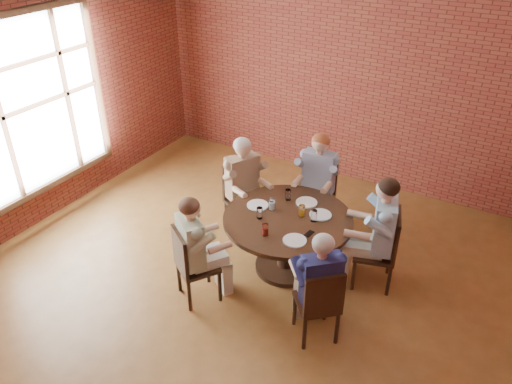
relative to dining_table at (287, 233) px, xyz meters
The scene contains 26 objects.
floor 1.08m from the dining_table, 104.03° to the right, with size 7.00×7.00×0.00m, color #8F5D2C.
wall_back 2.85m from the dining_table, 95.05° to the left, with size 7.00×7.00×0.00m, color brown.
wall_left 3.78m from the dining_table, 165.28° to the right, with size 7.00×7.00×0.00m, color brown.
window 3.62m from the dining_table, behind, with size 0.10×2.16×2.36m.
dining_table is the anchor object (origin of this frame).
chair_a 1.11m from the dining_table, 16.03° to the left, with size 0.57×0.57×0.97m.
diner_a 1.03m from the dining_table, 16.03° to the left, with size 0.57×0.70×1.40m, color #488CBB, non-canonical shape.
chair_b 1.12m from the dining_table, 94.72° to the left, with size 0.47×0.47×0.95m.
diner_b 1.04m from the dining_table, 94.72° to the left, with size 0.54×0.67×1.36m, color #8089A3, non-canonical shape.
chair_c 1.06m from the dining_table, 152.10° to the left, with size 0.59×0.59×0.95m.
diner_c 0.99m from the dining_table, 152.10° to the left, with size 0.54×0.66×1.35m, color brown, non-canonical shape.
chair_d 1.21m from the dining_table, 124.07° to the right, with size 0.58×0.58×0.93m.
diner_d 1.14m from the dining_table, 124.07° to the right, with size 0.52×0.63×1.31m, color beige, non-canonical shape.
chair_e 1.18m from the dining_table, 47.29° to the right, with size 0.57×0.57×0.91m.
diner_e 1.10m from the dining_table, 47.29° to the right, with size 0.50×0.61×1.29m, color #1A1D4B, non-canonical shape.
plate_a 0.45m from the dining_table, 35.70° to the left, with size 0.26×0.26×0.01m, color white.
plate_b 0.46m from the dining_table, 81.74° to the left, with size 0.26×0.26×0.01m, color white.
plate_c 0.49m from the dining_table, behind, with size 0.26×0.26×0.01m, color white.
plate_d 0.52m from the dining_table, 54.22° to the right, with size 0.26×0.26×0.01m, color white.
glass_a 0.42m from the dining_table, 15.89° to the left, with size 0.07×0.07×0.14m, color white.
glass_b 0.33m from the dining_table, 42.24° to the left, with size 0.07×0.07×0.14m, color white.
glass_c 0.48m from the dining_table, 116.96° to the left, with size 0.07×0.07×0.14m, color white.
glass_d 0.39m from the dining_table, 166.50° to the left, with size 0.07×0.07×0.14m, color white.
glass_e 0.44m from the dining_table, 147.28° to the right, with size 0.07×0.07×0.14m, color white.
glass_f 0.53m from the dining_table, 97.61° to the right, with size 0.07×0.07×0.14m, color white.
smartphone 0.46m from the dining_table, 27.37° to the right, with size 0.06×0.13×0.01m, color black.
Camera 1 is at (2.31, -3.45, 3.97)m, focal length 35.00 mm.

